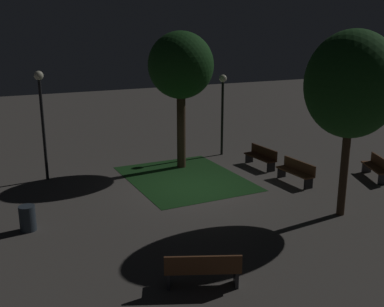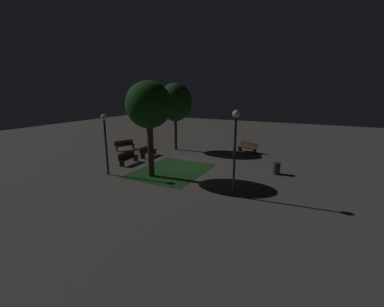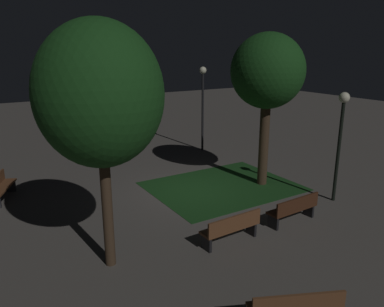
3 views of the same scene
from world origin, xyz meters
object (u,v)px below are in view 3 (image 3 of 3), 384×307
at_px(bench_by_lamp, 232,227).
at_px(lamp_post_plaza_west, 203,94).
at_px(trash_bin, 108,149).
at_px(bench_back_row, 294,208).
at_px(lamp_post_plaza_east, 341,127).
at_px(tree_lawn_side, 268,73).
at_px(tree_near_wall, 100,96).
at_px(bench_lawn_edge, 0,187).

distance_m(bench_by_lamp, lamp_post_plaza_west, 10.32).
bearing_deg(trash_bin, bench_back_row, -76.60).
height_order(lamp_post_plaza_east, lamp_post_plaza_west, lamp_post_plaza_west).
height_order(tree_lawn_side, tree_near_wall, tree_near_wall).
relative_size(lamp_post_plaza_west, trash_bin, 5.59).
bearing_deg(trash_bin, lamp_post_plaza_west, -15.67).
height_order(bench_by_lamp, tree_lawn_side, tree_lawn_side).
height_order(tree_near_wall, lamp_post_plaza_east, tree_near_wall).
bearing_deg(bench_back_row, trash_bin, 103.40).
xyz_separation_m(bench_lawn_edge, tree_near_wall, (1.91, -6.11, 3.76)).
height_order(bench_back_row, lamp_post_plaza_west, lamp_post_plaza_west).
xyz_separation_m(tree_lawn_side, lamp_post_plaza_east, (1.03, -2.64, -1.70)).
xyz_separation_m(bench_by_lamp, bench_back_row, (2.42, 0.00, 0.00)).
xyz_separation_m(tree_lawn_side, trash_bin, (-3.96, 6.96, -3.99)).
distance_m(lamp_post_plaza_east, lamp_post_plaza_west, 8.27).
distance_m(tree_lawn_side, trash_bin, 8.95).
relative_size(bench_by_lamp, lamp_post_plaza_west, 0.42).
distance_m(bench_lawn_edge, lamp_post_plaza_east, 12.17).
xyz_separation_m(bench_by_lamp, lamp_post_plaza_east, (4.99, 0.53, 2.20)).
distance_m(tree_near_wall, lamp_post_plaza_west, 11.42).
relative_size(bench_lawn_edge, lamp_post_plaza_west, 0.42).
xyz_separation_m(bench_by_lamp, trash_bin, (0.00, 10.14, -0.09)).
bearing_deg(bench_back_row, lamp_post_plaza_west, 75.00).
xyz_separation_m(tree_near_wall, trash_bin, (3.24, 9.38, -3.85)).
xyz_separation_m(bench_by_lamp, tree_lawn_side, (3.96, 3.17, 3.90)).
xyz_separation_m(bench_lawn_edge, lamp_post_plaza_east, (10.15, -6.34, 2.20)).
bearing_deg(tree_near_wall, bench_by_lamp, -13.19).
distance_m(bench_lawn_edge, trash_bin, 6.10).
xyz_separation_m(bench_back_row, bench_lawn_edge, (-7.57, 6.87, 0.00)).
distance_m(bench_by_lamp, trash_bin, 10.14).
distance_m(bench_lawn_edge, tree_lawn_side, 10.58).
bearing_deg(tree_near_wall, bench_lawn_edge, 107.38).
height_order(bench_lawn_edge, lamp_post_plaza_east, lamp_post_plaza_east).
height_order(bench_by_lamp, bench_back_row, same).
relative_size(bench_by_lamp, bench_back_row, 1.00).
distance_m(bench_lawn_edge, lamp_post_plaza_west, 10.42).
xyz_separation_m(bench_by_lamp, lamp_post_plaza_west, (4.78, 8.80, 2.50)).
relative_size(bench_lawn_edge, tree_lawn_side, 0.31).
bearing_deg(lamp_post_plaza_east, tree_near_wall, 178.42).
relative_size(lamp_post_plaza_east, trash_bin, 4.94).
relative_size(bench_by_lamp, bench_lawn_edge, 0.99).
bearing_deg(bench_by_lamp, tree_near_wall, 166.81).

